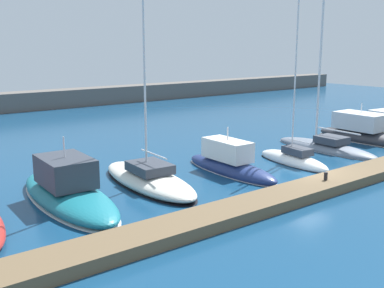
{
  "coord_description": "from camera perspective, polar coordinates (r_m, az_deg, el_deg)",
  "views": [
    {
      "loc": [
        -21.78,
        -16.81,
        7.86
      ],
      "look_at": [
        -4.89,
        4.98,
        1.94
      ],
      "focal_mm": 43.44,
      "sensor_mm": 36.0,
      "label": 1
    }
  ],
  "objects": [
    {
      "name": "motorboat_charcoal_seventh",
      "position": [
        41.21,
        20.32,
        1.32
      ],
      "size": [
        2.96,
        9.0,
        3.43
      ],
      "rotation": [
        0.0,
        0.0,
        1.56
      ],
      "color": "#2D2D33",
      "rests_on": "ground_plane"
    },
    {
      "name": "sailboat_white_fifth",
      "position": [
        31.98,
        12.34,
        -1.92
      ],
      "size": [
        2.24,
        6.27,
        11.57
      ],
      "rotation": [
        0.0,
        0.0,
        1.48
      ],
      "color": "white",
      "rests_on": "ground_plane"
    },
    {
      "name": "motorboat_teal_second",
      "position": [
        24.55,
        -15.05,
        -5.54
      ],
      "size": [
        3.52,
        10.12,
        3.63
      ],
      "rotation": [
        0.0,
        0.0,
        1.53
      ],
      "color": "#19707F",
      "rests_on": "ground_plane"
    },
    {
      "name": "sailboat_ivory_third",
      "position": [
        26.68,
        -5.37,
        -4.24
      ],
      "size": [
        3.46,
        9.12,
        15.35
      ],
      "rotation": [
        0.0,
        0.0,
        1.51
      ],
      "color": "silver",
      "rests_on": "ground_plane"
    },
    {
      "name": "ground_plane",
      "position": [
        28.62,
        14.03,
        -4.19
      ],
      "size": [
        120.0,
        120.0,
        0.0
      ],
      "primitive_type": "plane",
      "color": "navy"
    },
    {
      "name": "dock_pier",
      "position": [
        27.47,
        17.17,
        -4.47
      ],
      "size": [
        43.06,
        2.13,
        0.55
      ],
      "primitive_type": "cube",
      "color": "brown",
      "rests_on": "ground_plane"
    },
    {
      "name": "sailboat_slate_sixth",
      "position": [
        36.79,
        16.08,
        -0.26
      ],
      "size": [
        2.77,
        9.07,
        17.02
      ],
      "rotation": [
        0.0,
        0.0,
        1.54
      ],
      "color": "slate",
      "rests_on": "ground_plane"
    },
    {
      "name": "breakwater_seawall",
      "position": [
        61.31,
        -16.79,
        5.3
      ],
      "size": [
        108.0,
        3.07,
        2.24
      ],
      "primitive_type": "cube",
      "color": "#5B5651",
      "rests_on": "ground_plane"
    },
    {
      "name": "dock_bollard",
      "position": [
        26.61,
        16.1,
        -3.81
      ],
      "size": [
        0.2,
        0.2,
        0.44
      ],
      "primitive_type": "cylinder",
      "color": "black",
      "rests_on": "dock_pier"
    },
    {
      "name": "motorboat_navy_fourth",
      "position": [
        29.26,
        4.62,
        -2.44
      ],
      "size": [
        2.29,
        7.92,
        3.17
      ],
      "rotation": [
        0.0,
        0.0,
        1.55
      ],
      "color": "navy",
      "rests_on": "ground_plane"
    }
  ]
}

